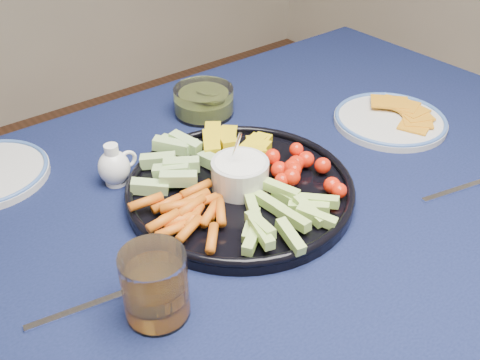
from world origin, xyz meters
TOP-DOWN VIEW (x-y plane):
  - dining_table at (0.00, 0.00)m, footprint 1.67×1.07m
  - crudite_platter at (0.07, 0.08)m, footprint 0.38×0.38m
  - creamer_pitcher at (-0.07, 0.24)m, footprint 0.07×0.06m
  - pickle_bowl at (0.19, 0.35)m, footprint 0.13×0.13m
  - cheese_plate at (0.47, 0.08)m, footprint 0.23×0.23m
  - juice_tumbler at (-0.17, -0.05)m, footprint 0.08×0.08m
  - fork_left at (-0.22, 0.01)m, footprint 0.17×0.05m
  - fork_right at (0.40, -0.15)m, footprint 0.17×0.06m

SIDE VIEW (x-z plane):
  - dining_table at x=0.00m, z-range 0.29..1.03m
  - fork_left at x=-0.22m, z-range 0.75..0.75m
  - fork_right at x=0.40m, z-range 0.75..0.75m
  - cheese_plate at x=0.47m, z-range 0.74..0.77m
  - crudite_platter at x=0.07m, z-range 0.71..0.83m
  - pickle_bowl at x=0.19m, z-range 0.74..0.80m
  - creamer_pitcher at x=-0.07m, z-range 0.74..0.82m
  - juice_tumbler at x=-0.17m, z-range 0.74..0.84m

